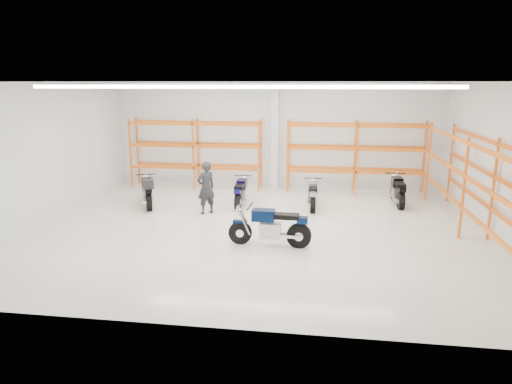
# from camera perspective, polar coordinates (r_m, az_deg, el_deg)

# --- Properties ---
(ground) EXTENTS (14.00, 14.00, 0.00)m
(ground) POSITION_cam_1_polar(r_m,az_deg,el_deg) (14.39, -0.02, -4.65)
(ground) COLOR beige
(ground) RESTS_ON ground
(room_shell) EXTENTS (14.02, 12.02, 4.51)m
(room_shell) POSITION_cam_1_polar(r_m,az_deg,el_deg) (13.76, -0.01, 8.49)
(room_shell) COLOR white
(room_shell) RESTS_ON ground
(motorcycle_main) EXTENTS (2.35, 0.78, 1.16)m
(motorcycle_main) POSITION_cam_1_polar(r_m,az_deg,el_deg) (12.78, 2.17, -4.47)
(motorcycle_main) COLOR black
(motorcycle_main) RESTS_ON ground
(motorcycle_back_a) EXTENTS (1.22, 2.22, 1.20)m
(motorcycle_back_a) POSITION_cam_1_polar(r_m,az_deg,el_deg) (17.27, -13.41, 0.04)
(motorcycle_back_a) COLOR black
(motorcycle_back_a) RESTS_ON ground
(motorcycle_back_b) EXTENTS (0.70, 2.11, 1.04)m
(motorcycle_back_b) POSITION_cam_1_polar(r_m,az_deg,el_deg) (17.01, -1.93, -0.10)
(motorcycle_back_b) COLOR black
(motorcycle_back_b) RESTS_ON ground
(motorcycle_back_c) EXTENTS (0.68, 2.07, 1.01)m
(motorcycle_back_c) POSITION_cam_1_polar(r_m,az_deg,el_deg) (16.78, 7.09, -0.42)
(motorcycle_back_c) COLOR black
(motorcycle_back_c) RESTS_ON ground
(motorcycle_back_d) EXTENTS (0.74, 2.25, 1.10)m
(motorcycle_back_d) POSITION_cam_1_polar(r_m,az_deg,el_deg) (17.93, 17.29, 0.09)
(motorcycle_back_d) COLOR black
(motorcycle_back_d) RESTS_ON ground
(standing_man) EXTENTS (0.79, 0.78, 1.84)m
(standing_man) POSITION_cam_1_polar(r_m,az_deg,el_deg) (15.96, -6.27, 0.52)
(standing_man) COLOR black
(standing_man) RESTS_ON ground
(structural_column) EXTENTS (0.32, 0.32, 4.50)m
(structural_column) POSITION_cam_1_polar(r_m,az_deg,el_deg) (19.59, 2.37, 6.94)
(structural_column) COLOR white
(structural_column) RESTS_ON ground
(pallet_racking_back_left) EXTENTS (5.67, 0.87, 3.00)m
(pallet_racking_back_left) POSITION_cam_1_polar(r_m,az_deg,el_deg) (19.93, -7.56, 5.60)
(pallet_racking_back_left) COLOR orange
(pallet_racking_back_left) RESTS_ON ground
(pallet_racking_back_right) EXTENTS (5.67, 0.87, 3.00)m
(pallet_racking_back_right) POSITION_cam_1_polar(r_m,az_deg,el_deg) (19.27, 12.41, 5.14)
(pallet_racking_back_right) COLOR orange
(pallet_racking_back_right) RESTS_ON ground
(pallet_racking_side) EXTENTS (0.87, 9.07, 3.00)m
(pallet_racking_side) POSITION_cam_1_polar(r_m,az_deg,el_deg) (14.54, 26.17, 1.53)
(pallet_racking_side) COLOR orange
(pallet_racking_side) RESTS_ON ground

